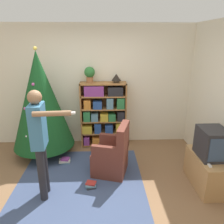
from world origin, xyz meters
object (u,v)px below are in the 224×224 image
Objects in this scene: christmas_tree at (41,101)px; television at (212,143)px; armchair at (112,156)px; standing_person at (40,137)px; table_lamp at (116,78)px; bookshelf at (104,115)px; potted_plant at (90,74)px.

television is at bearing -21.85° from christmas_tree.
christmas_tree is at bearing -102.36° from armchair.
standing_person is at bearing -176.81° from television.
table_lamp is (-1.39, 1.54, 0.76)m from television.
standing_person is 2.12m from table_lamp.
bookshelf reaches higher than television.
armchair is 2.80× the size of potted_plant.
standing_person is (0.32, -1.30, -0.17)m from christmas_tree.
bookshelf is at bearing -2.00° from potted_plant.
potted_plant is at bearing 22.56° from christmas_tree.
bookshelf is 1.18m from armchair.
armchair is at bearing -96.55° from table_lamp.
bookshelf is 0.85m from table_lamp.
television is 0.29× the size of standing_person.
potted_plant is (-0.28, 0.01, 0.90)m from bookshelf.
table_lamp is at bearing 142.07° from standing_person.
armchair is at bearing -28.07° from christmas_tree.
bookshelf is at bearing -156.89° from armchair.
christmas_tree is 1.75m from armchair.
armchair is 1.75m from potted_plant.
armchair is 0.56× the size of standing_person.
potted_plant is (-0.42, 1.11, 1.28)m from armchair.
table_lamp is at bearing 2.05° from bookshelf.
armchair is (1.36, -0.73, -0.83)m from christmas_tree.
standing_person reaches higher than television.
standing_person is at bearing -76.14° from christmas_tree.
potted_plant is (0.94, 0.39, 0.46)m from christmas_tree.
armchair is at bearing -69.28° from potted_plant.
potted_plant is (-1.94, 1.54, 0.85)m from television.
bookshelf is 1.92m from standing_person.
bookshelf is 0.94m from potted_plant.
television is 2.62m from potted_plant.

